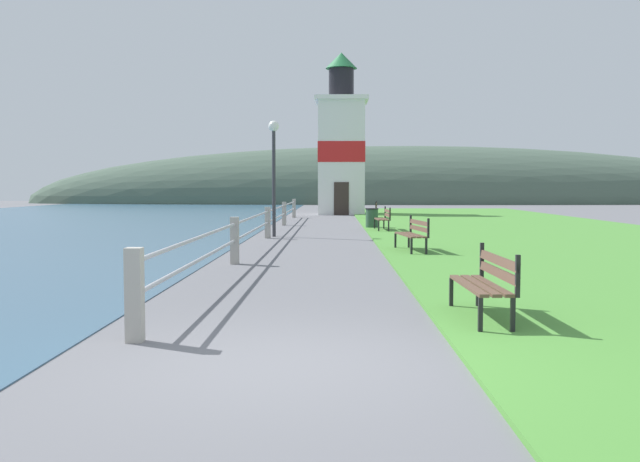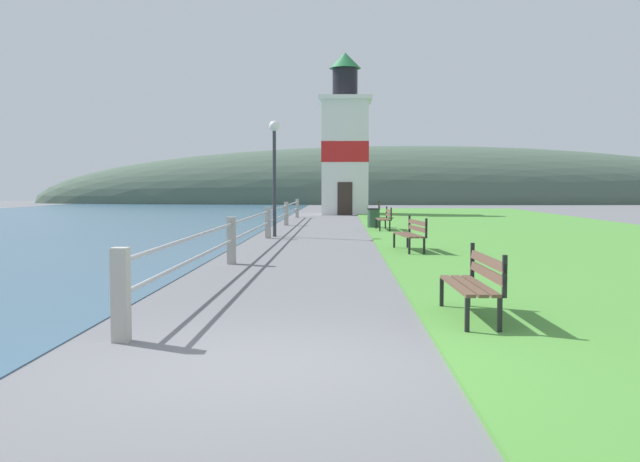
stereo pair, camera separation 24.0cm
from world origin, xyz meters
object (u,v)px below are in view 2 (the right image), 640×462
(lamp_post, at_px, (274,157))
(lighthouse, at_px, (345,147))
(park_bench_near, at_px, (475,280))
(trash_bin, at_px, (374,218))
(park_bench_midway, at_px, (412,232))
(park_bench_far, at_px, (385,217))
(park_bench_by_lighthouse, at_px, (377,209))

(lamp_post, bearing_deg, lighthouse, 82.87)
(park_bench_near, distance_m, trash_bin, 20.13)
(park_bench_midway, distance_m, trash_bin, 10.67)
(park_bench_near, height_order, park_bench_midway, same)
(park_bench_far, xyz_separation_m, lamp_post, (-3.98, -3.01, 2.20))
(park_bench_far, distance_m, lamp_post, 5.45)
(park_bench_near, relative_size, park_bench_far, 1.02)
(trash_bin, height_order, lamp_post, lamp_post)
(park_bench_midway, xyz_separation_m, lighthouse, (-1.59, 26.13, 3.67))
(lamp_post, bearing_deg, park_bench_near, -75.57)
(lighthouse, bearing_deg, park_bench_near, -87.67)
(park_bench_far, xyz_separation_m, trash_bin, (-0.37, 1.69, -0.11))
(park_bench_near, height_order, park_bench_by_lighthouse, same)
(park_bench_by_lighthouse, bearing_deg, trash_bin, 91.04)
(park_bench_near, xyz_separation_m, lamp_post, (-3.97, 15.42, 2.20))
(park_bench_far, relative_size, lighthouse, 0.18)
(lighthouse, height_order, lamp_post, lighthouse)
(park_bench_by_lighthouse, bearing_deg, park_bench_midway, 94.49)
(lamp_post, bearing_deg, park_bench_by_lighthouse, 72.93)
(park_bench_near, distance_m, park_bench_midway, 9.46)
(park_bench_by_lighthouse, relative_size, lamp_post, 0.48)
(lamp_post, bearing_deg, park_bench_far, 37.11)
(lighthouse, height_order, trash_bin, lighthouse)
(lighthouse, relative_size, lamp_post, 2.52)
(park_bench_midway, distance_m, park_bench_far, 8.97)
(park_bench_near, height_order, lighthouse, lighthouse)
(lighthouse, bearing_deg, trash_bin, -85.98)
(park_bench_near, distance_m, lamp_post, 16.08)
(lighthouse, relative_size, trash_bin, 11.90)
(park_bench_midway, height_order, park_bench_far, same)
(trash_bin, bearing_deg, lighthouse, 94.02)
(lighthouse, bearing_deg, park_bench_far, -85.16)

